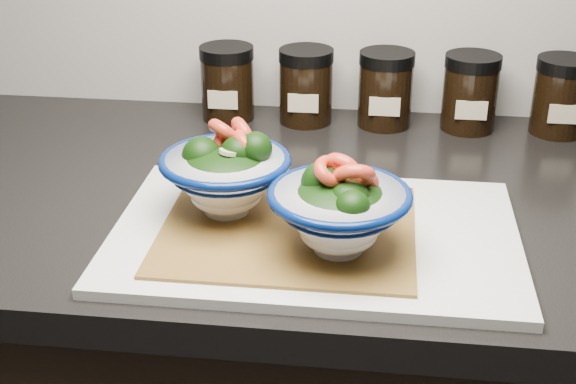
# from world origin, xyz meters

# --- Properties ---
(countertop) EXTENTS (3.50, 0.60, 0.04)m
(countertop) POSITION_xyz_m (0.00, 1.45, 0.88)
(countertop) COLOR black
(countertop) RESTS_ON cabinet
(cutting_board) EXTENTS (0.45, 0.30, 0.01)m
(cutting_board) POSITION_xyz_m (-0.07, 1.32, 0.91)
(cutting_board) COLOR silver
(cutting_board) RESTS_ON countertop
(bamboo_mat) EXTENTS (0.28, 0.24, 0.00)m
(bamboo_mat) POSITION_xyz_m (-0.10, 1.32, 0.91)
(bamboo_mat) COLOR #A97E32
(bamboo_mat) RESTS_ON cutting_board
(bowl_left) EXTENTS (0.15, 0.15, 0.11)m
(bowl_left) POSITION_xyz_m (-0.17, 1.35, 0.96)
(bowl_left) COLOR white
(bowl_left) RESTS_ON bamboo_mat
(bowl_right) EXTENTS (0.15, 0.15, 0.11)m
(bowl_right) POSITION_xyz_m (-0.04, 1.28, 0.96)
(bowl_right) COLOR white
(bowl_right) RESTS_ON bamboo_mat
(spice_jar_a) EXTENTS (0.08, 0.08, 0.11)m
(spice_jar_a) POSITION_xyz_m (-0.24, 1.69, 0.96)
(spice_jar_a) COLOR black
(spice_jar_a) RESTS_ON countertop
(spice_jar_b) EXTENTS (0.08, 0.08, 0.11)m
(spice_jar_b) POSITION_xyz_m (-0.12, 1.69, 0.96)
(spice_jar_b) COLOR black
(spice_jar_b) RESTS_ON countertop
(spice_jar_c) EXTENTS (0.08, 0.08, 0.11)m
(spice_jar_c) POSITION_xyz_m (0.00, 1.69, 0.96)
(spice_jar_c) COLOR black
(spice_jar_c) RESTS_ON countertop
(spice_jar_d) EXTENTS (0.08, 0.08, 0.11)m
(spice_jar_d) POSITION_xyz_m (0.13, 1.69, 0.96)
(spice_jar_d) COLOR black
(spice_jar_d) RESTS_ON countertop
(spice_jar_e) EXTENTS (0.08, 0.08, 0.11)m
(spice_jar_e) POSITION_xyz_m (0.26, 1.69, 0.96)
(spice_jar_e) COLOR black
(spice_jar_e) RESTS_ON countertop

